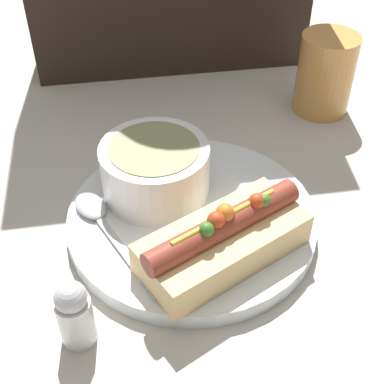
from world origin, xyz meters
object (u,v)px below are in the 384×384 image
Objects in this scene: soup_bowl at (155,167)px; drinking_glass at (325,74)px; hot_dog at (224,239)px; salt_shaker at (75,313)px; spoon at (99,218)px.

drinking_glass is (0.23, 0.15, 0.00)m from soup_bowl.
hot_dog reaches higher than soup_bowl.
salt_shaker is (-0.13, -0.05, -0.01)m from hot_dog.
spoon is 0.12m from salt_shaker.
soup_bowl is 1.08× the size of drinking_glass.
hot_dog is 1.66× the size of drinking_glass.
spoon is at bearing 123.05° from hot_dog.
hot_dog is at bearing -63.50° from soup_bowl.
hot_dog is at bearing 22.17° from salt_shaker.
salt_shaker is at bearing -118.20° from soup_bowl.
salt_shaker is at bearing -136.21° from drinking_glass.
soup_bowl is at bearing 61.80° from salt_shaker.
hot_dog reaches higher than spoon.
salt_shaker is (-0.02, -0.12, 0.01)m from spoon.
hot_dog reaches higher than salt_shaker.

